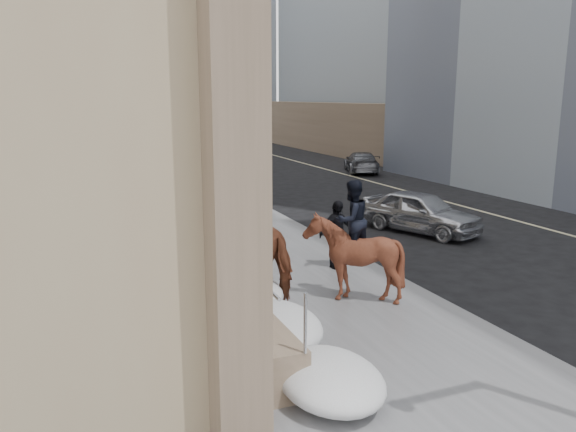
% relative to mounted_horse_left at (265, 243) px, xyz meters
% --- Properties ---
extents(ground, '(140.00, 140.00, 0.00)m').
position_rel_mounted_horse_left_xyz_m(ground, '(0.68, -2.81, -1.21)').
color(ground, black).
rests_on(ground, ground).
extents(sidewalk, '(5.00, 80.00, 0.12)m').
position_rel_mounted_horse_left_xyz_m(sidewalk, '(0.68, 7.19, -1.15)').
color(sidewalk, '#555658').
rests_on(sidewalk, ground).
extents(curb, '(0.24, 80.00, 0.12)m').
position_rel_mounted_horse_left_xyz_m(curb, '(3.30, 7.19, -1.15)').
color(curb, slate).
rests_on(curb, ground).
extents(lane_line, '(0.15, 70.00, 0.01)m').
position_rel_mounted_horse_left_xyz_m(lane_line, '(11.18, 7.19, -1.21)').
color(lane_line, '#BFB78C').
rests_on(lane_line, ground).
extents(far_podium, '(2.00, 80.00, 4.00)m').
position_rel_mounted_horse_left_xyz_m(far_podium, '(16.18, 7.19, 0.79)').
color(far_podium, brown).
rests_on(far_podium, ground).
extents(bg_building_mid, '(30.00, 12.00, 28.00)m').
position_rel_mounted_horse_left_xyz_m(bg_building_mid, '(4.68, 57.19, 12.79)').
color(bg_building_mid, slate).
rests_on(bg_building_mid, ground).
extents(bg_building_far, '(24.00, 12.00, 20.00)m').
position_rel_mounted_horse_left_xyz_m(bg_building_far, '(-5.32, 69.19, 8.79)').
color(bg_building_far, gray).
rests_on(bg_building_far, ground).
extents(streetlight_mid, '(1.71, 0.24, 8.00)m').
position_rel_mounted_horse_left_xyz_m(streetlight_mid, '(3.42, 11.19, 3.37)').
color(streetlight_mid, '#2D2D30').
rests_on(streetlight_mid, ground).
extents(streetlight_far, '(1.71, 0.24, 8.00)m').
position_rel_mounted_horse_left_xyz_m(streetlight_far, '(3.42, 31.19, 3.37)').
color(streetlight_far, '#2D2D30').
rests_on(streetlight_far, ground).
extents(traffic_signal, '(4.10, 0.22, 6.00)m').
position_rel_mounted_horse_left_xyz_m(traffic_signal, '(2.75, 19.19, 2.79)').
color(traffic_signal, '#2D2D30').
rests_on(traffic_signal, ground).
extents(snow_bank, '(1.70, 18.10, 0.76)m').
position_rel_mounted_horse_left_xyz_m(snow_bank, '(-0.74, 5.29, -0.74)').
color(snow_bank, silver).
rests_on(snow_bank, sidewalk).
extents(mounted_horse_left, '(1.75, 2.67, 2.70)m').
position_rel_mounted_horse_left_xyz_m(mounted_horse_left, '(0.00, 0.00, 0.00)').
color(mounted_horse_left, '#562B19').
rests_on(mounted_horse_left, sidewalk).
extents(mounted_horse_right, '(1.90, 2.04, 2.61)m').
position_rel_mounted_horse_left_xyz_m(mounted_horse_right, '(1.54, -1.29, -0.02)').
color(mounted_horse_right, '#4C2315').
rests_on(mounted_horse_right, sidewalk).
extents(pedestrian, '(1.09, 0.59, 1.76)m').
position_rel_mounted_horse_left_xyz_m(pedestrian, '(2.28, 0.96, -0.21)').
color(pedestrian, black).
rests_on(pedestrian, sidewalk).
extents(car_silver, '(3.08, 4.43, 1.40)m').
position_rel_mounted_horse_left_xyz_m(car_silver, '(6.85, 3.80, -0.51)').
color(car_silver, '#B4B5BC').
rests_on(car_silver, ground).
extents(car_grey, '(3.16, 4.62, 1.24)m').
position_rel_mounted_horse_left_xyz_m(car_grey, '(12.51, 17.95, -0.59)').
color(car_grey, slate).
rests_on(car_grey, ground).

